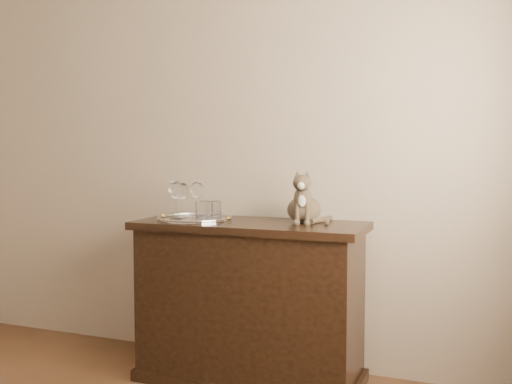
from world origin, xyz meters
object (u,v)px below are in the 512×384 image
sideboard (250,302)px  tumbler_a (204,211)px  wine_glass_b (197,199)px  cat (304,196)px  wine_glass_a (183,200)px  tray (195,219)px  wine_glass_c (176,199)px  tumbler_c (213,210)px

sideboard → tumbler_a: size_ratio=11.91×
wine_glass_b → tumbler_a: size_ratio=1.94×
tumbler_a → cat: cat is taller
sideboard → wine_glass_a: size_ratio=6.33×
tumbler_a → cat: (0.49, 0.16, 0.08)m
tray → cat: bearing=10.6°
wine_glass_b → tumbler_a: 0.18m
tray → wine_glass_c: 0.15m
wine_glass_a → cat: bearing=6.0°
sideboard → tumbler_c: (-0.20, -0.03, 0.48)m
tray → tumbler_a: 0.11m
wine_glass_c → tumbler_a: bearing=-4.7°
tray → cat: (0.58, 0.11, 0.13)m
wine_glass_c → tumbler_c: size_ratio=2.13×
wine_glass_b → tumbler_a: wine_glass_b is taller
wine_glass_b → tumbler_a: (0.11, -0.13, -0.05)m
tumbler_a → wine_glass_b: bearing=128.9°
tumbler_c → cat: cat is taller
tray → cat: size_ratio=1.48×
tray → wine_glass_b: (-0.02, 0.08, 0.10)m
sideboard → wine_glass_c: bearing=-169.8°
sideboard → tumbler_a: 0.54m
sideboard → wine_glass_a: bearing=178.9°
wine_glass_b → cat: cat is taller
wine_glass_a → wine_glass_b: wine_glass_b is taller
sideboard → wine_glass_b: size_ratio=6.14×
cat → tumbler_a: bearing=-171.3°
wine_glass_b → tumbler_a: bearing=-51.1°
wine_glass_c → tumbler_a: 0.18m
wine_glass_b → wine_glass_c: size_ratio=0.95×
wine_glass_c → cat: (0.67, 0.15, 0.02)m
tumbler_a → tumbler_c: 0.06m
wine_glass_c → wine_glass_a: bearing=90.7°
tray → wine_glass_a: 0.14m
wine_glass_b → tumbler_c: bearing=-30.4°
tray → cat: 0.60m
tray → wine_glass_c: bearing=-155.4°
tumbler_a → tray: bearing=146.1°
sideboard → wine_glass_c: (-0.40, -0.07, 0.54)m
tray → wine_glass_a: bearing=157.8°
wine_glass_c → sideboard: bearing=10.2°
sideboard → tumbler_a: tumbler_a is taller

